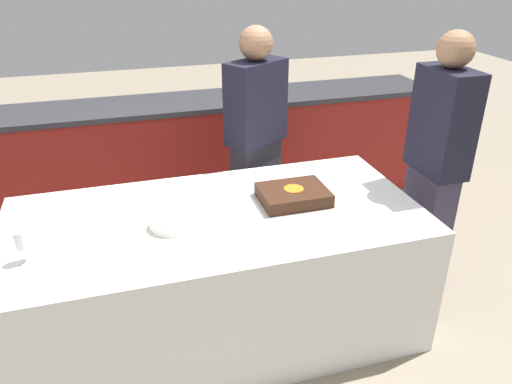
# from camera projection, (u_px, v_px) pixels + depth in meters

# --- Properties ---
(ground_plane) EXTENTS (14.00, 14.00, 0.00)m
(ground_plane) POSITION_uv_depth(u_px,v_px,m) (220.00, 327.00, 2.94)
(ground_plane) COLOR gray
(back_counter) EXTENTS (4.40, 0.58, 0.92)m
(back_counter) POSITION_uv_depth(u_px,v_px,m) (175.00, 156.00, 4.11)
(back_counter) COLOR maroon
(back_counter) RESTS_ON ground_plane
(dining_table) EXTENTS (2.17, 1.04, 0.76)m
(dining_table) POSITION_uv_depth(u_px,v_px,m) (218.00, 274.00, 2.77)
(dining_table) COLOR white
(dining_table) RESTS_ON ground_plane
(cake) EXTENTS (0.40, 0.33, 0.08)m
(cake) POSITION_uv_depth(u_px,v_px,m) (293.00, 195.00, 2.72)
(cake) COLOR #B7B2AD
(cake) RESTS_ON dining_table
(plate_stack) EXTENTS (0.21, 0.21, 0.05)m
(plate_stack) POSITION_uv_depth(u_px,v_px,m) (171.00, 223.00, 2.48)
(plate_stack) COLOR white
(plate_stack) RESTS_ON dining_table
(wine_glass) EXTENTS (0.07, 0.07, 0.16)m
(wine_glass) POSITION_uv_depth(u_px,v_px,m) (22.00, 242.00, 2.17)
(wine_glass) COLOR white
(wine_glass) RESTS_ON dining_table
(side_plate_near_cake) EXTENTS (0.19, 0.19, 0.00)m
(side_plate_near_cake) POSITION_uv_depth(u_px,v_px,m) (287.00, 178.00, 3.00)
(side_plate_near_cake) COLOR white
(side_plate_near_cake) RESTS_ON dining_table
(person_cutting_cake) EXTENTS (0.44, 0.38, 1.59)m
(person_cutting_cake) POSITION_uv_depth(u_px,v_px,m) (256.00, 145.00, 3.32)
(person_cutting_cake) COLOR #282833
(person_cutting_cake) RESTS_ON ground_plane
(person_seated_right) EXTENTS (0.20, 0.37, 1.64)m
(person_seated_right) POSITION_uv_depth(u_px,v_px,m) (435.00, 170.00, 2.90)
(person_seated_right) COLOR #383347
(person_seated_right) RESTS_ON ground_plane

